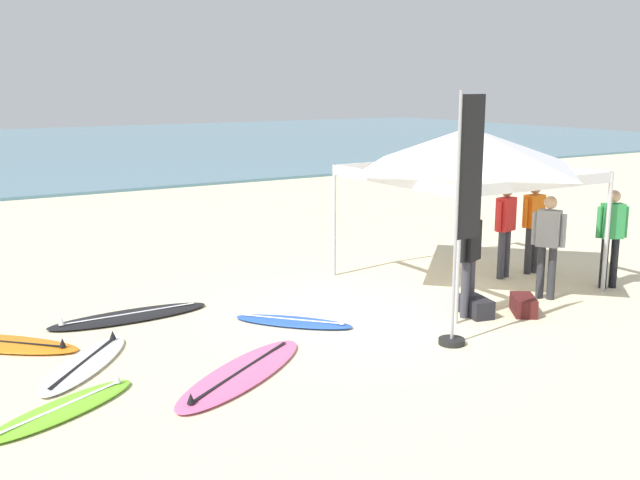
# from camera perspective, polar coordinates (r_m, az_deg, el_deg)

# --- Properties ---
(ground_plane) EXTENTS (80.00, 80.00, 0.00)m
(ground_plane) POSITION_cam_1_polar(r_m,az_deg,el_deg) (11.83, 4.55, -5.32)
(ground_plane) COLOR beige
(sea) EXTENTS (80.00, 36.00, 0.10)m
(sea) POSITION_cam_1_polar(r_m,az_deg,el_deg) (42.58, -22.69, 6.36)
(sea) COLOR #568499
(sea) RESTS_ON ground
(canopy_tent) EXTENTS (3.44, 3.44, 2.75)m
(canopy_tent) POSITION_cam_1_polar(r_m,az_deg,el_deg) (13.17, 11.22, 6.86)
(canopy_tent) COLOR #B7B7BC
(canopy_tent) RESTS_ON ground
(surfboard_black) EXTENTS (2.44, 0.66, 0.19)m
(surfboard_black) POSITION_cam_1_polar(r_m,az_deg,el_deg) (11.74, -14.32, -5.62)
(surfboard_black) COLOR black
(surfboard_black) RESTS_ON ground
(surfboard_pink) EXTENTS (2.55, 1.97, 0.19)m
(surfboard_pink) POSITION_cam_1_polar(r_m,az_deg,el_deg) (9.28, -5.99, -10.05)
(surfboard_pink) COLOR pink
(surfboard_pink) RESTS_ON ground
(surfboard_blue) EXTENTS (1.57, 1.66, 0.19)m
(surfboard_blue) POSITION_cam_1_polar(r_m,az_deg,el_deg) (11.12, -1.99, -6.23)
(surfboard_blue) COLOR blue
(surfboard_blue) RESTS_ON ground
(surfboard_white) EXTENTS (1.78, 1.95, 0.19)m
(surfboard_white) POSITION_cam_1_polar(r_m,az_deg,el_deg) (9.98, -17.46, -8.96)
(surfboard_white) COLOR white
(surfboard_white) RESTS_ON ground
(surfboard_lime) EXTENTS (1.95, 1.30, 0.19)m
(surfboard_lime) POSITION_cam_1_polar(r_m,az_deg,el_deg) (8.76, -18.97, -12.06)
(surfboard_lime) COLOR #7AD12D
(surfboard_lime) RESTS_ON ground
(person_grey) EXTENTS (0.36, 0.50, 1.71)m
(person_grey) POSITION_cam_1_polar(r_m,az_deg,el_deg) (12.72, 16.97, 0.01)
(person_grey) COLOR #2D2D33
(person_grey) RESTS_ON ground
(person_red) EXTENTS (0.54, 0.30, 1.71)m
(person_red) POSITION_cam_1_polar(r_m,az_deg,el_deg) (13.88, 13.92, 1.15)
(person_red) COLOR #383842
(person_red) RESTS_ON ground
(person_green) EXTENTS (0.50, 0.36, 1.71)m
(person_green) POSITION_cam_1_polar(r_m,az_deg,el_deg) (13.75, 21.30, 0.58)
(person_green) COLOR black
(person_green) RESTS_ON ground
(person_black) EXTENTS (0.52, 0.34, 1.71)m
(person_black) POSITION_cam_1_polar(r_m,az_deg,el_deg) (11.46, 11.29, -0.97)
(person_black) COLOR #383842
(person_black) RESTS_ON ground
(person_orange) EXTENTS (0.55, 0.23, 1.71)m
(person_orange) POSITION_cam_1_polar(r_m,az_deg,el_deg) (14.36, 15.93, 1.39)
(person_orange) COLOR #2D2D33
(person_orange) RESTS_ON ground
(banner_flag) EXTENTS (0.60, 0.36, 3.40)m
(banner_flag) POSITION_cam_1_polar(r_m,az_deg,el_deg) (10.12, 10.78, 0.74)
(banner_flag) COLOR #99999E
(banner_flag) RESTS_ON ground
(gear_bag_near_tent) EXTENTS (0.45, 0.66, 0.28)m
(gear_bag_near_tent) POSITION_cam_1_polar(r_m,az_deg,el_deg) (11.73, 11.76, -4.98)
(gear_bag_near_tent) COLOR #232328
(gear_bag_near_tent) RESTS_ON ground
(gear_bag_by_pole) EXTENTS (0.61, 0.67, 0.28)m
(gear_bag_by_pole) POSITION_cam_1_polar(r_m,az_deg,el_deg) (11.98, 15.22, -4.80)
(gear_bag_by_pole) COLOR #4C1919
(gear_bag_by_pole) RESTS_ON ground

